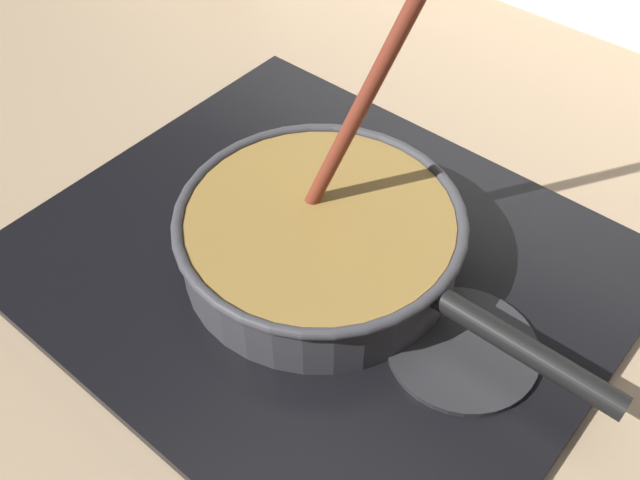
# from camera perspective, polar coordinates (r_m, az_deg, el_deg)

# --- Properties ---
(ground) EXTENTS (2.40, 1.60, 0.04)m
(ground) POSITION_cam_1_polar(r_m,az_deg,el_deg) (0.66, -8.35, -15.76)
(ground) COLOR #9E8466
(hob_plate) EXTENTS (0.56, 0.48, 0.01)m
(hob_plate) POSITION_cam_1_polar(r_m,az_deg,el_deg) (0.74, -0.00, -1.91)
(hob_plate) COLOR black
(hob_plate) RESTS_ON ground
(burner_ring) EXTENTS (0.20, 0.20, 0.01)m
(burner_ring) POSITION_cam_1_polar(r_m,az_deg,el_deg) (0.73, -0.00, -1.40)
(burner_ring) COLOR #592D0C
(burner_ring) RESTS_ON hob_plate
(spare_burner) EXTENTS (0.14, 0.14, 0.01)m
(spare_burner) POSITION_cam_1_polar(r_m,az_deg,el_deg) (0.68, 10.89, -8.16)
(spare_burner) COLOR #262628
(spare_burner) RESTS_ON hob_plate
(cooking_pan) EXTENTS (0.44, 0.28, 0.31)m
(cooking_pan) POSITION_cam_1_polar(r_m,az_deg,el_deg) (0.71, 0.14, 0.26)
(cooking_pan) COLOR #38383D
(cooking_pan) RESTS_ON hob_plate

